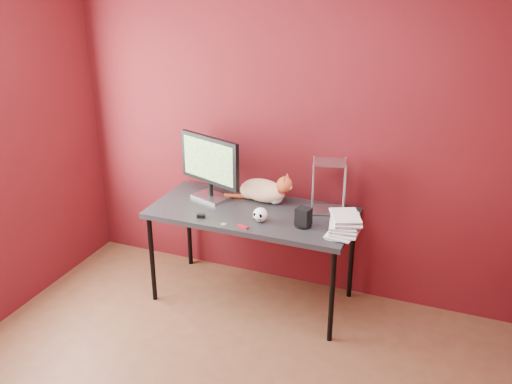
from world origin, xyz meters
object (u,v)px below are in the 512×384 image
at_px(cat, 263,190).
at_px(book_stack, 337,127).
at_px(speaker, 303,218).
at_px(desk, 252,217).
at_px(skull_mug, 260,215).
at_px(monitor, 210,164).

distance_m(cat, book_stack, 0.95).
bearing_deg(cat, speaker, -27.69).
relative_size(desk, speaker, 11.07).
height_order(desk, skull_mug, skull_mug).
relative_size(desk, skull_mug, 14.21).
height_order(monitor, book_stack, book_stack).
xyz_separation_m(monitor, book_stack, (1.02, -0.22, 0.46)).
distance_m(monitor, cat, 0.45).
bearing_deg(monitor, cat, 32.80).
distance_m(monitor, book_stack, 1.14).
height_order(cat, speaker, cat).
distance_m(cat, skull_mug, 0.36).
bearing_deg(book_stack, speaker, 176.77).
relative_size(monitor, cat, 1.01).
bearing_deg(speaker, monitor, 176.91).
bearing_deg(desk, speaker, -14.71).
height_order(desk, cat, cat).
height_order(monitor, skull_mug, monitor).
distance_m(desk, speaker, 0.46).
bearing_deg(monitor, desk, 4.77).
bearing_deg(cat, book_stack, -18.36).
xyz_separation_m(skull_mug, book_stack, (0.51, 0.03, 0.69)).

